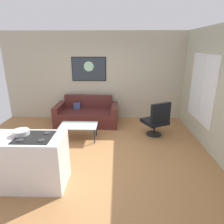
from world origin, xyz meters
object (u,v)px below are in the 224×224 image
Objects in this scene: coffee_table at (79,126)px; wall_painting at (89,69)px; armchair at (157,120)px; mixing_bowl at (21,133)px; couch at (87,115)px.

wall_painting reaches higher than coffee_table.
armchair is at bearing -35.66° from wall_painting.
coffee_table is 0.87× the size of wall_painting.
armchair is 3.38m from mixing_bowl.
armchair is at bearing 6.69° from coffee_table.
coffee_table is 2.08m from armchair.
coffee_table is 1.95m from mixing_bowl.
couch is 3.03m from mixing_bowl.
coffee_table is at bearing -173.31° from armchair.
couch is 1.47m from wall_painting.
wall_painting is at bearing 86.78° from couch.
mixing_bowl reaches higher than armchair.
wall_painting is (0.03, 0.54, 1.36)m from couch.
armchair is 2.71m from wall_painting.
couch is at bearing -93.22° from wall_painting.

